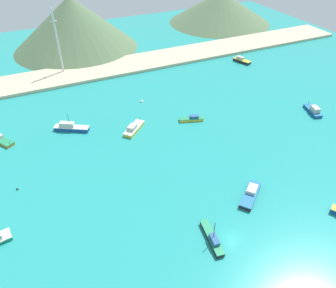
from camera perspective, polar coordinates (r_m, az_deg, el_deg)
name	(u,v)px	position (r m, az deg, el deg)	size (l,w,h in m)	color
ground	(172,160)	(93.94, 0.73, -2.76)	(260.00, 280.00, 0.50)	teal
fishing_boat_0	(212,238)	(74.42, 7.66, -15.84)	(3.24, 9.84, 6.31)	#232328
fishing_boat_1	(192,119)	(110.25, 4.14, 4.38)	(8.27, 4.49, 1.89)	gold
fishing_boat_2	(242,60)	(157.25, 12.61, 13.94)	(5.21, 8.68, 5.74)	#232328
fishing_boat_3	(313,110)	(124.61, 23.84, 5.34)	(5.20, 8.93, 2.65)	#14478C
fishing_boat_4	(134,128)	(105.49, -5.96, 2.72)	(8.98, 8.58, 2.38)	gold
fishing_boat_6	(71,127)	(109.49, -16.50, 2.77)	(10.82, 7.66, 6.06)	#14478C
fishing_boat_7	(251,194)	(84.94, 14.09, -8.40)	(9.62, 8.52, 2.08)	#232328
fishing_boat_10	(0,139)	(112.69, -27.09, 0.78)	(7.82, 10.14, 2.09)	orange
buoy_0	(141,102)	(121.37, -4.61, 7.33)	(1.08, 1.08, 1.08)	silver
buoy_1	(17,189)	(92.87, -24.60, -7.14)	(0.60, 0.60, 0.60)	#232328
beach_strip	(105,69)	(148.40, -10.84, 12.66)	(247.00, 18.54, 1.20)	#C6B793
hill_central	(73,23)	(172.54, -16.09, 19.45)	(59.69, 59.69, 24.38)	#56704C
hill_east	(220,7)	(210.64, 9.05, 22.32)	(59.50, 59.50, 17.48)	#56704C
radio_tower	(58,42)	(144.58, -18.52, 16.35)	(2.65, 2.12, 26.52)	silver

